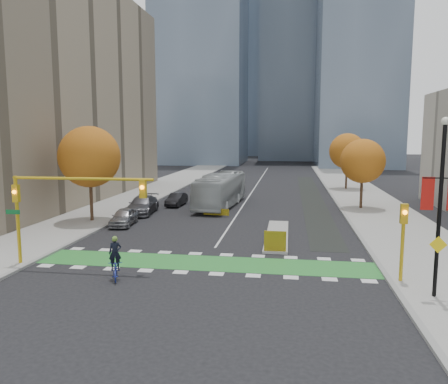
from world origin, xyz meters
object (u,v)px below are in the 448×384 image
(parked_car_c, at_px, (142,205))
(tree_west, at_px, (90,157))
(hazard_board, at_px, (275,241))
(parked_car_b, at_px, (177,199))
(traffic_signal_west, at_px, (58,197))
(cyclist, at_px, (116,265))
(traffic_signal_east, at_px, (403,231))
(tree_east_near, at_px, (363,161))
(parked_car_a, at_px, (124,217))
(banner_lamppost, at_px, (440,200))
(tree_east_far, at_px, (347,151))
(bus, at_px, (221,190))

(parked_car_c, bearing_deg, tree_west, -128.76)
(hazard_board, bearing_deg, parked_car_b, 122.41)
(parked_car_c, bearing_deg, traffic_signal_west, -91.17)
(cyclist, bearing_deg, traffic_signal_east, -16.45)
(tree_west, height_order, tree_east_near, tree_west)
(parked_car_a, xyz_separation_m, parked_car_b, (1.77, 10.43, -0.05))
(tree_east_near, distance_m, banner_lamppost, 24.51)
(tree_west, height_order, tree_east_far, tree_west)
(tree_west, bearing_deg, parked_car_b, 61.90)
(tree_west, relative_size, banner_lamppost, 0.99)
(traffic_signal_east, xyz_separation_m, parked_car_c, (-19.50, 16.96, -1.91))
(cyclist, distance_m, parked_car_b, 23.59)
(tree_west, bearing_deg, traffic_signal_west, -71.98)
(hazard_board, bearing_deg, traffic_signal_east, -35.92)
(banner_lamppost, distance_m, cyclist, 16.07)
(tree_east_far, xyz_separation_m, traffic_signal_east, (-2.00, -38.51, -2.51))
(hazard_board, bearing_deg, traffic_signal_west, -158.45)
(tree_east_near, bearing_deg, traffic_signal_west, -131.52)
(traffic_signal_east, distance_m, parked_car_c, 25.91)
(banner_lamppost, bearing_deg, traffic_signal_east, 116.61)
(tree_west, height_order, parked_car_b, tree_west)
(hazard_board, xyz_separation_m, traffic_signal_east, (6.50, -4.71, 1.93))
(parked_car_a, bearing_deg, cyclist, -75.94)
(tree_west, distance_m, banner_lamppost, 27.63)
(banner_lamppost, bearing_deg, hazard_board, 138.21)
(hazard_board, xyz_separation_m, tree_east_near, (8.00, 17.80, 4.06))
(bus, height_order, parked_car_a, bus)
(parked_car_a, bearing_deg, parked_car_b, 74.77)
(parked_car_b, bearing_deg, bus, 7.56)
(hazard_board, relative_size, parked_car_a, 0.34)
(hazard_board, bearing_deg, cyclist, -142.69)
(parked_car_b, relative_size, parked_car_c, 0.71)
(tree_west, bearing_deg, banner_lamppost, -31.68)
(hazard_board, height_order, parked_car_c, parked_car_c)
(hazard_board, distance_m, traffic_signal_west, 13.23)
(tree_east_near, xyz_separation_m, bus, (-14.26, -0.16, -3.14))
(cyclist, bearing_deg, tree_west, 97.37)
(parked_car_c, bearing_deg, traffic_signal_east, -45.79)
(tree_east_near, xyz_separation_m, parked_car_b, (-18.95, -0.55, -4.20))
(parked_car_a, bearing_deg, tree_west, 157.68)
(parked_car_a, height_order, parked_car_c, parked_car_c)
(tree_west, relative_size, tree_east_near, 1.16)
(traffic_signal_west, xyz_separation_m, parked_car_c, (-1.07, 16.96, -3.21))
(hazard_board, distance_m, banner_lamppost, 10.76)
(cyclist, distance_m, parked_car_c, 19.06)
(bus, bearing_deg, cyclist, -89.57)
(cyclist, relative_size, parked_car_b, 0.57)
(parked_car_b, bearing_deg, parked_car_a, -96.87)
(tree_west, xyz_separation_m, banner_lamppost, (23.50, -14.50, -1.01))
(traffic_signal_east, bearing_deg, tree_east_far, 87.03)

